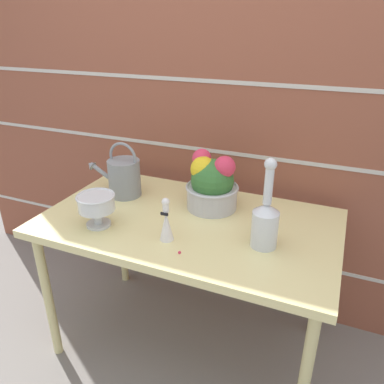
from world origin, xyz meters
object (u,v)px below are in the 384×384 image
Objects in this scene: watering_can at (124,176)px; glass_decanter at (265,220)px; flower_planter at (212,184)px; figurine_vase at (166,223)px; crystal_pedestal_bowl at (96,205)px.

watering_can is 0.83× the size of glass_decanter.
flower_planter is 1.47× the size of figurine_vase.
glass_decanter reaches higher than figurine_vase.
watering_can reaches higher than flower_planter.
watering_can reaches higher than figurine_vase.
crystal_pedestal_bowl is at bearing -177.85° from figurine_vase.
figurine_vase is (0.39, -0.30, -0.02)m from watering_can.
glass_decanter is 1.97× the size of figurine_vase.
glass_decanter is at bearing -37.22° from flower_planter.
flower_planter is 0.35m from figurine_vase.
crystal_pedestal_bowl is 0.71m from glass_decanter.
watering_can is 1.85× the size of crystal_pedestal_bowl.
glass_decanter reaches higher than watering_can.
crystal_pedestal_bowl is at bearing -78.54° from watering_can.
watering_can is at bearing -175.12° from flower_planter.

